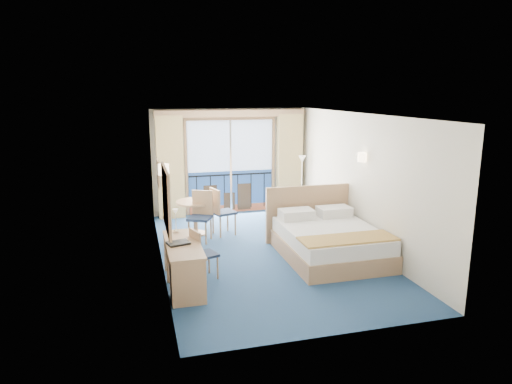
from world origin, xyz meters
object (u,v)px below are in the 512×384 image
object	(u,v)px
desk	(187,272)
desk_chair	(201,251)
round_table	(195,209)
armchair	(313,210)
table_chair_b	(201,213)
table_chair_a	(220,209)
nightstand	(329,220)
bed	(329,240)
floor_lamp	(302,170)

from	to	relation	value
desk	desk_chair	xyz separation A→B (m)	(0.31, 0.63, 0.09)
round_table	armchair	bearing A→B (deg)	-2.34
table_chair_b	table_chair_a	bearing A→B (deg)	52.63
table_chair_b	desk	bearing A→B (deg)	-76.88
table_chair_a	table_chair_b	xyz separation A→B (m)	(-0.45, -0.23, 0.00)
desk	desk_chair	bearing A→B (deg)	63.35
armchair	round_table	size ratio (longest dim) A/B	1.00
desk	round_table	bearing A→B (deg)	79.83
nightstand	table_chair_b	bearing A→B (deg)	175.97
desk	round_table	world-z (taller)	round_table
nightstand	round_table	bearing A→B (deg)	167.72
bed	desk	xyz separation A→B (m)	(-2.83, -1.07, 0.07)
floor_lamp	desk	size ratio (longest dim) A/B	0.96
bed	desk_chair	size ratio (longest dim) A/B	2.56
armchair	floor_lamp	xyz separation A→B (m)	(0.17, 1.24, 0.76)
desk_chair	round_table	world-z (taller)	desk_chair
table_chair_a	nightstand	bearing A→B (deg)	-115.90
nightstand	floor_lamp	bearing A→B (deg)	90.05
nightstand	floor_lamp	distance (m)	1.97
desk	desk_chair	distance (m)	0.71
armchair	desk	world-z (taller)	armchair
table_chair_b	round_table	bearing A→B (deg)	123.95
bed	table_chair_b	world-z (taller)	bed
floor_lamp	nightstand	bearing A→B (deg)	-89.95
nightstand	armchair	world-z (taller)	armchair
nightstand	armchair	xyz separation A→B (m)	(-0.17, 0.52, 0.11)
nightstand	desk_chair	world-z (taller)	desk_chair
floor_lamp	desk	world-z (taller)	floor_lamp
desk_chair	desk	bearing A→B (deg)	134.45
nightstand	armchair	size ratio (longest dim) A/B	0.66
floor_lamp	desk_chair	size ratio (longest dim) A/B	1.72
round_table	nightstand	bearing A→B (deg)	-12.28
armchair	floor_lamp	world-z (taller)	floor_lamp
round_table	bed	bearing A→B (deg)	-42.48
bed	nightstand	size ratio (longest dim) A/B	4.05
table_chair_a	table_chair_b	bearing A→B (deg)	100.72
desk	round_table	size ratio (longest dim) A/B	1.86
armchair	desk_chair	size ratio (longest dim) A/B	0.96
desk	desk_chair	size ratio (longest dim) A/B	1.78
nightstand	armchair	distance (m)	0.56
desk	table_chair_b	xyz separation A→B (m)	(0.62, 2.71, 0.19)
floor_lamp	round_table	size ratio (longest dim) A/B	1.80
floor_lamp	desk	bearing A→B (deg)	-129.17
round_table	table_chair_b	distance (m)	0.44
bed	floor_lamp	distance (m)	3.37
floor_lamp	desk_chair	distance (m)	4.88
table_chair_a	table_chair_b	size ratio (longest dim) A/B	1.00
table_chair_a	table_chair_b	distance (m)	0.51
nightstand	desk	world-z (taller)	desk
desk_chair	table_chair_b	distance (m)	2.11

